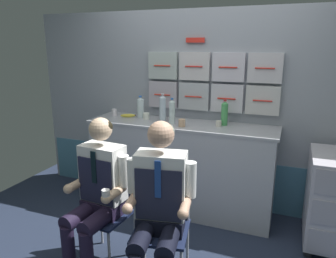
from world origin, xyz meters
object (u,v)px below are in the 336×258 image
(folding_chair_center, at_px, (163,214))
(coffee_cup_spare, at_px, (114,112))
(water_bottle_short, at_px, (225,113))
(service_trolley, at_px, (331,198))
(crew_member_left, at_px, (97,190))
(crew_member_center, at_px, (159,202))
(snack_banana, at_px, (128,115))
(folding_chair_left, at_px, (110,200))

(folding_chair_center, relative_size, coffee_cup_spare, 10.67)
(water_bottle_short, height_order, coffee_cup_spare, water_bottle_short)
(service_trolley, distance_m, water_bottle_short, 1.24)
(crew_member_left, xyz_separation_m, water_bottle_short, (0.73, 1.24, 0.43))
(crew_member_center, bearing_deg, snack_banana, 125.90)
(crew_member_center, relative_size, water_bottle_short, 4.81)
(folding_chair_center, distance_m, water_bottle_short, 1.30)
(folding_chair_center, relative_size, snack_banana, 4.91)
(folding_chair_center, distance_m, coffee_cup_spare, 1.63)
(coffee_cup_spare, bearing_deg, folding_chair_left, -61.96)
(crew_member_center, bearing_deg, crew_member_left, 174.10)
(folding_chair_center, height_order, crew_member_center, crew_member_center)
(folding_chair_center, relative_size, crew_member_center, 0.66)
(crew_member_left, bearing_deg, water_bottle_short, 59.42)
(folding_chair_center, height_order, water_bottle_short, water_bottle_short)
(service_trolley, bearing_deg, crew_member_left, -150.44)
(folding_chair_left, height_order, coffee_cup_spare, coffee_cup_spare)
(service_trolley, relative_size, folding_chair_center, 1.02)
(folding_chair_left, xyz_separation_m, water_bottle_short, (0.72, 1.08, 0.59))
(service_trolley, height_order, folding_chair_left, service_trolley)
(service_trolley, relative_size, crew_member_left, 0.69)
(water_bottle_short, bearing_deg, snack_banana, -178.48)
(crew_member_left, bearing_deg, snack_banana, 106.77)
(coffee_cup_spare, height_order, snack_banana, coffee_cup_spare)
(crew_member_left, bearing_deg, coffee_cup_spare, 114.25)
(crew_member_left, relative_size, snack_banana, 7.22)
(water_bottle_short, bearing_deg, folding_chair_center, -100.43)
(crew_member_left, distance_m, folding_chair_center, 0.56)
(crew_member_center, relative_size, coffee_cup_spare, 16.12)
(service_trolley, xyz_separation_m, water_bottle_short, (-1.03, 0.24, 0.64))
(folding_chair_center, bearing_deg, snack_banana, 128.61)
(folding_chair_center, bearing_deg, coffee_cup_spare, 133.68)
(crew_member_left, relative_size, water_bottle_short, 4.69)
(service_trolley, distance_m, snack_banana, 2.21)
(water_bottle_short, distance_m, snack_banana, 1.10)
(coffee_cup_spare, relative_size, snack_banana, 0.46)
(folding_chair_left, height_order, crew_member_center, crew_member_center)
(folding_chair_left, xyz_separation_m, snack_banana, (-0.38, 1.05, 0.48))
(service_trolley, height_order, snack_banana, snack_banana)
(service_trolley, bearing_deg, folding_chair_left, -154.38)
(folding_chair_center, distance_m, crew_member_center, 0.24)
(crew_member_left, bearing_deg, folding_chair_left, 84.91)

